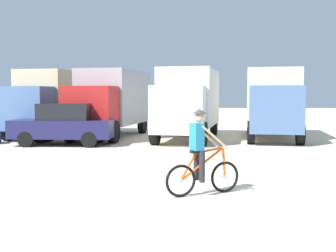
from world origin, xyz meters
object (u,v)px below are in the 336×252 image
at_px(box_truck_tan_camper, 54,100).
at_px(cyclist_orange_shirt, 201,155).
at_px(box_truck_avon_van, 189,100).
at_px(sedan_parked, 64,124).
at_px(box_truck_grey_hauler, 111,100).
at_px(box_truck_cream_rv, 272,100).

relative_size(box_truck_tan_camper, cyclist_orange_shirt, 3.87).
bearing_deg(cyclist_orange_shirt, box_truck_avon_van, 89.88).
bearing_deg(box_truck_avon_van, sedan_parked, -153.03).
bearing_deg(box_truck_grey_hauler, cyclist_orange_shirt, -72.67).
distance_m(box_truck_avon_van, sedan_parked, 6.05).
distance_m(sedan_parked, cyclist_orange_shirt, 10.22).
bearing_deg(box_truck_tan_camper, box_truck_cream_rv, -5.69).
xyz_separation_m(box_truck_grey_hauler, cyclist_orange_shirt, (3.85, -12.34, -1.03)).
xyz_separation_m(box_truck_tan_camper, box_truck_grey_hauler, (3.08, -0.60, 0.00)).
height_order(box_truck_avon_van, box_truck_cream_rv, same).
bearing_deg(sedan_parked, box_truck_cream_rv, 18.26).
distance_m(box_truck_tan_camper, box_truck_grey_hauler, 3.14).
relative_size(box_truck_tan_camper, box_truck_grey_hauler, 1.00).
height_order(box_truck_tan_camper, box_truck_avon_van, same).
bearing_deg(sedan_parked, box_truck_grey_hauler, 68.19).
bearing_deg(cyclist_orange_shirt, sedan_parked, 121.18).
bearing_deg(box_truck_cream_rv, box_truck_tan_camper, 174.31).
xyz_separation_m(box_truck_tan_camper, box_truck_avon_van, (6.95, -1.50, 0.00)).
height_order(box_truck_grey_hauler, cyclist_orange_shirt, box_truck_grey_hauler).
relative_size(sedan_parked, cyclist_orange_shirt, 2.33).
height_order(box_truck_avon_van, cyclist_orange_shirt, box_truck_avon_van).
relative_size(box_truck_grey_hauler, cyclist_orange_shirt, 3.87).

